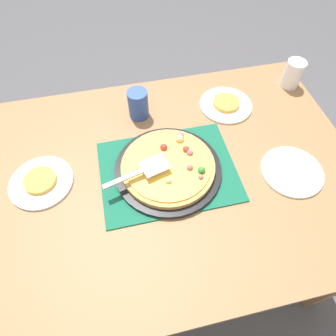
{
  "coord_description": "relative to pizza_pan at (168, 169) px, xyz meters",
  "views": [
    {
      "loc": [
        -0.13,
        -0.56,
        1.61
      ],
      "look_at": [
        0.0,
        0.0,
        0.77
      ],
      "focal_mm": 30.83,
      "sensor_mm": 36.0,
      "label": 1
    }
  ],
  "objects": [
    {
      "name": "ground_plane",
      "position": [
        0.0,
        0.0,
        -0.76
      ],
      "size": [
        8.0,
        8.0,
        0.0
      ],
      "primitive_type": "plane",
      "color": "#4C4C51"
    },
    {
      "name": "pizza_pan",
      "position": [
        0.0,
        0.0,
        0.0
      ],
      "size": [
        0.38,
        0.38,
        0.01
      ],
      "primitive_type": "cylinder",
      "color": "black",
      "rests_on": "placemat"
    },
    {
      "name": "served_slice_right",
      "position": [
        -0.44,
        0.05,
        0.01
      ],
      "size": [
        0.11,
        0.11,
        0.02
      ],
      "primitive_type": "cylinder",
      "color": "gold",
      "rests_on": "plate_far_right"
    },
    {
      "name": "pizza_server",
      "position": [
        -0.09,
        -0.03,
        0.06
      ],
      "size": [
        0.23,
        0.1,
        0.01
      ],
      "color": "silver",
      "rests_on": "pizza"
    },
    {
      "name": "dining_table",
      "position": [
        0.0,
        0.0,
        -0.12
      ],
      "size": [
        1.4,
        1.0,
        0.75
      ],
      "color": "olive",
      "rests_on": "ground_plane"
    },
    {
      "name": "cup_corner",
      "position": [
        0.63,
        0.34,
        0.05
      ],
      "size": [
        0.08,
        0.08,
        0.12
      ],
      "primitive_type": "cylinder",
      "color": "white",
      "rests_on": "dining_table"
    },
    {
      "name": "plate_near_left",
      "position": [
        0.31,
        0.27,
        -0.01
      ],
      "size": [
        0.22,
        0.22,
        0.01
      ],
      "primitive_type": "cylinder",
      "color": "white",
      "rests_on": "dining_table"
    },
    {
      "name": "plate_far_right",
      "position": [
        -0.44,
        0.05,
        -0.01
      ],
      "size": [
        0.22,
        0.22,
        0.01
      ],
      "primitive_type": "cylinder",
      "color": "white",
      "rests_on": "dining_table"
    },
    {
      "name": "plate_side",
      "position": [
        0.43,
        -0.1,
        -0.01
      ],
      "size": [
        0.22,
        0.22,
        0.01
      ],
      "primitive_type": "cylinder",
      "color": "white",
      "rests_on": "dining_table"
    },
    {
      "name": "pizza",
      "position": [
        0.0,
        0.0,
        0.02
      ],
      "size": [
        0.33,
        0.33,
        0.05
      ],
      "color": "tan",
      "rests_on": "pizza_pan"
    },
    {
      "name": "placemat",
      "position": [
        0.0,
        0.0,
        -0.01
      ],
      "size": [
        0.48,
        0.36,
        0.01
      ],
      "primitive_type": "cube",
      "color": "#145B42",
      "rests_on": "dining_table"
    },
    {
      "name": "served_slice_left",
      "position": [
        0.31,
        0.27,
        0.01
      ],
      "size": [
        0.11,
        0.11,
        0.02
      ],
      "primitive_type": "cylinder",
      "color": "gold",
      "rests_on": "plate_near_left"
    },
    {
      "name": "cup_near",
      "position": [
        -0.05,
        0.3,
        0.05
      ],
      "size": [
        0.08,
        0.08,
        0.12
      ],
      "primitive_type": "cylinder",
      "color": "#3351AD",
      "rests_on": "dining_table"
    }
  ]
}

